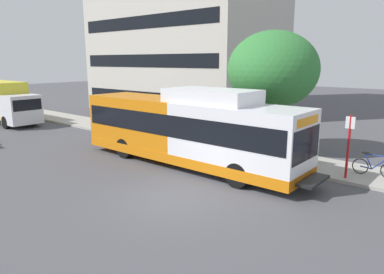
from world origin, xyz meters
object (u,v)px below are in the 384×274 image
bus_stop_sign_pole (349,142)px  transit_bus (188,130)px  box_truck_background (5,101)px  bicycle_parked (375,166)px  street_tree_near_stop (273,70)px

bus_stop_sign_pole → transit_bus: bearing=110.0°
transit_bus → box_truck_background: 18.34m
bicycle_parked → street_tree_near_stop: 6.73m
bus_stop_sign_pole → box_truck_background: (-2.89, 24.83, 0.09)m
bus_stop_sign_pole → street_tree_near_stop: bearing=65.5°
bus_stop_sign_pole → bicycle_parked: 1.68m
bus_stop_sign_pole → street_tree_near_stop: street_tree_near_stop is taller
transit_bus → street_tree_near_stop: size_ratio=1.97×
bus_stop_sign_pole → bicycle_parked: (0.97, -0.84, -1.09)m
bus_stop_sign_pole → street_tree_near_stop: (2.09, 4.59, 2.74)m
transit_bus → street_tree_near_stop: 5.55m
transit_bus → bicycle_parked: (3.34, -7.34, -1.14)m
transit_bus → box_truck_background: (-0.53, 18.33, 0.04)m
bicycle_parked → box_truck_background: (-3.87, 25.67, 1.18)m
bus_stop_sign_pole → bicycle_parked: bus_stop_sign_pole is taller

